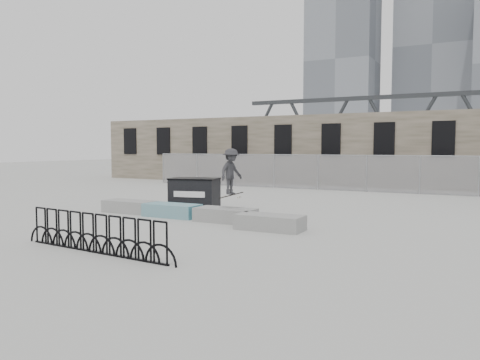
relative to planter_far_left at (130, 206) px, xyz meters
The scene contains 11 objects.
ground 3.24m from the planter_far_left, ahead, with size 120.00×120.00×0.00m, color #A5A5A0.
stone_wall 16.56m from the planter_far_left, 78.67° to the left, with size 36.00×2.58×4.50m.
chainlink_fence 12.82m from the planter_far_left, 75.37° to the left, with size 22.06×0.06×2.02m.
planter_far_left is the anchor object (origin of this frame).
planter_center_left 2.04m from the planter_far_left, ahead, with size 2.00×0.90×0.45m.
planter_center_right 4.26m from the planter_far_left, ahead, with size 2.00×0.90×0.45m.
planter_offset 6.22m from the planter_far_left, ahead, with size 2.00×0.90×0.45m.
dumpster 2.56m from the planter_far_left, 50.77° to the left, with size 2.05×1.49×1.23m.
bike_rack 6.74m from the planter_far_left, 55.75° to the right, with size 4.92×0.50×0.90m.
skyline_towers 95.95m from the planter_far_left, 88.64° to the left, with size 58.00×28.00×48.00m.
skateboarder 4.62m from the planter_far_left, ahead, with size 0.80×1.05×1.64m.
Camera 1 is at (8.47, -13.32, 2.43)m, focal length 35.00 mm.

